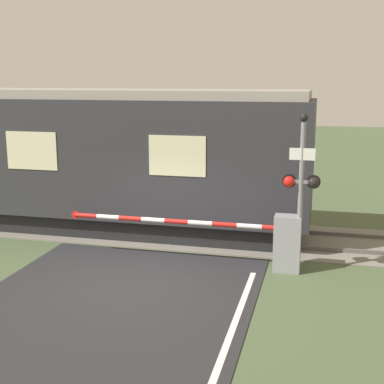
# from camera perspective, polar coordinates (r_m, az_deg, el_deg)

# --- Properties ---
(ground_plane) EXTENTS (80.00, 80.00, 0.00)m
(ground_plane) POSITION_cam_1_polar(r_m,az_deg,el_deg) (11.88, -6.23, -9.31)
(ground_plane) COLOR #475638
(track_bed) EXTENTS (36.00, 3.20, 0.13)m
(track_bed) POSITION_cam_1_polar(r_m,az_deg,el_deg) (15.21, -1.47, -4.32)
(track_bed) COLOR slate
(track_bed) RESTS_ON ground_plane
(train) EXTENTS (14.60, 2.78, 4.01)m
(train) POSITION_cam_1_polar(r_m,az_deg,el_deg) (16.11, -14.17, 3.62)
(train) COLOR black
(train) RESTS_ON ground_plane
(crossing_barrier) EXTENTS (5.60, 0.44, 1.30)m
(crossing_barrier) POSITION_cam_1_polar(r_m,az_deg,el_deg) (12.35, 8.23, -5.06)
(crossing_barrier) COLOR gray
(crossing_barrier) RESTS_ON ground_plane
(signal_post) EXTENTS (0.82, 0.26, 3.59)m
(signal_post) POSITION_cam_1_polar(r_m,az_deg,el_deg) (11.87, 11.56, 0.73)
(signal_post) COLOR gray
(signal_post) RESTS_ON ground_plane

